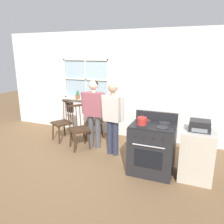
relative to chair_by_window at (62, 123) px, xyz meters
The scene contains 13 objects.
ground_plane 1.21m from the chair_by_window, 27.01° to the right, with size 16.00×16.00×0.00m, color brown.
wall_back 1.63m from the chair_by_window, 40.53° to the left, with size 6.40×0.16×2.70m.
chair_by_window is the anchor object (origin of this frame).
chair_near_wall 0.80m from the chair_by_window, 26.35° to the left, with size 0.51×0.50×1.01m.
chair_center_cluster 0.69m from the chair_by_window, 22.73° to the right, with size 0.58×0.58×1.01m.
person_elderly_left 1.08m from the chair_by_window, ahead, with size 0.59×0.24×1.58m.
person_teen_center 1.59m from the chair_by_window, 11.00° to the right, with size 0.53×0.25×1.57m.
stove 2.51m from the chair_by_window, 15.99° to the right, with size 0.78×0.68×1.08m.
kettle 2.45m from the chair_by_window, 20.19° to the right, with size 0.21×0.17×0.25m.
potted_plant 0.98m from the chair_by_window, 89.95° to the left, with size 0.13×0.13×0.27m.
handbag 0.44m from the chair_by_window, 61.60° to the left, with size 0.24×0.25×0.31m.
side_counter 3.24m from the chair_by_window, 11.60° to the right, with size 0.55×0.50×0.90m.
stereo 3.29m from the chair_by_window, 11.96° to the right, with size 0.34×0.29×0.18m.
Camera 1 is at (2.10, -3.87, 2.14)m, focal length 35.00 mm.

